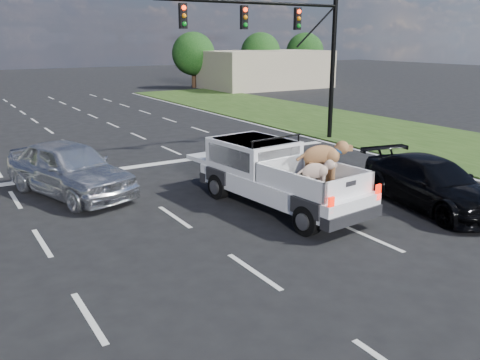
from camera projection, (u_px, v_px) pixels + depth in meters
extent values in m
plane|color=black|center=(317.00, 254.00, 11.64)|extent=(160.00, 160.00, 0.00)
cube|color=silver|center=(27.00, 219.00, 13.89)|extent=(0.12, 60.00, 0.01)
cube|color=silver|center=(147.00, 198.00, 15.67)|extent=(0.12, 60.00, 0.01)
cube|color=silver|center=(243.00, 182.00, 17.44)|extent=(0.12, 60.00, 0.01)
cube|color=silver|center=(321.00, 169.00, 19.21)|extent=(0.12, 60.00, 0.01)
cube|color=silver|center=(387.00, 157.00, 21.01)|extent=(0.15, 60.00, 0.01)
cube|color=silver|center=(151.00, 165.00, 19.83)|extent=(17.00, 0.45, 0.01)
cube|color=#243F13|center=(452.00, 146.00, 23.13)|extent=(8.00, 60.00, 0.06)
cylinder|color=black|center=(333.00, 66.00, 24.16)|extent=(0.22, 0.22, 7.00)
cylinder|color=black|center=(254.00, 3.00, 21.15)|extent=(9.00, 0.14, 0.14)
cube|color=black|center=(297.00, 19.00, 22.48)|extent=(0.30, 0.18, 0.95)
sphere|color=#F72607|center=(299.00, 12.00, 22.31)|extent=(0.18, 0.18, 0.18)
cube|color=black|center=(244.00, 17.00, 21.06)|extent=(0.30, 0.18, 0.95)
sphere|color=#F72607|center=(245.00, 10.00, 20.89)|extent=(0.18, 0.18, 0.18)
cube|color=black|center=(183.00, 16.00, 19.64)|extent=(0.30, 0.18, 0.95)
sphere|color=#F72607|center=(184.00, 8.00, 19.47)|extent=(0.18, 0.18, 0.18)
cube|color=tan|center=(266.00, 69.00, 50.15)|extent=(12.00, 7.00, 3.60)
cylinder|color=#332114|center=(194.00, 77.00, 50.58)|extent=(0.44, 0.44, 2.16)
sphere|color=black|center=(193.00, 54.00, 49.98)|extent=(4.20, 4.20, 4.20)
cylinder|color=#332114|center=(260.00, 74.00, 54.63)|extent=(0.44, 0.44, 2.16)
sphere|color=black|center=(261.00, 53.00, 54.03)|extent=(4.20, 4.20, 4.20)
cylinder|color=#332114|center=(304.00, 72.00, 57.67)|extent=(0.44, 0.44, 2.16)
sphere|color=black|center=(305.00, 52.00, 57.07)|extent=(4.20, 4.20, 4.20)
cylinder|color=black|center=(307.00, 220.00, 12.63)|extent=(0.37, 0.81, 0.78)
cylinder|color=black|center=(355.00, 206.00, 13.68)|extent=(0.37, 0.81, 0.78)
cylinder|color=black|center=(219.00, 186.00, 15.54)|extent=(0.37, 0.81, 0.78)
cylinder|color=black|center=(263.00, 177.00, 16.59)|extent=(0.37, 0.81, 0.78)
cube|color=white|center=(281.00, 186.00, 14.57)|extent=(2.50, 5.63, 0.54)
cube|color=white|center=(253.00, 154.00, 15.36)|extent=(2.13, 2.55, 0.89)
cube|color=black|center=(279.00, 160.00, 14.46)|extent=(1.59, 0.19, 0.64)
cylinder|color=black|center=(276.00, 138.00, 14.40)|extent=(1.85, 0.24, 0.05)
cube|color=black|center=(312.00, 187.00, 13.59)|extent=(2.09, 2.80, 0.06)
cube|color=white|center=(288.00, 182.00, 12.99)|extent=(0.35, 2.62, 0.54)
cube|color=white|center=(335.00, 172.00, 14.02)|extent=(0.35, 2.62, 0.54)
cube|color=white|center=(349.00, 187.00, 12.54)|extent=(1.83, 0.27, 0.54)
cube|color=red|center=(331.00, 205.00, 11.92)|extent=(0.17, 0.08, 0.41)
cube|color=red|center=(378.00, 192.00, 12.95)|extent=(0.17, 0.08, 0.41)
cube|color=black|center=(352.00, 216.00, 12.62)|extent=(2.00, 0.51, 0.31)
imported|color=silver|center=(69.00, 168.00, 15.80)|extent=(3.47, 5.43, 1.72)
imported|color=black|center=(432.00, 183.00, 14.71)|extent=(2.83, 5.16, 1.42)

